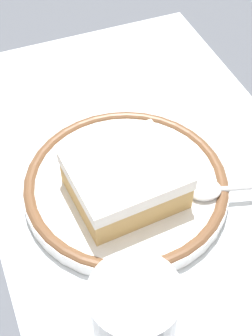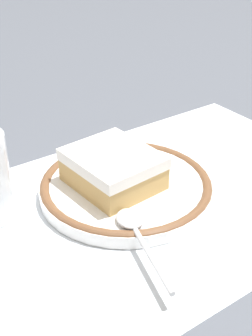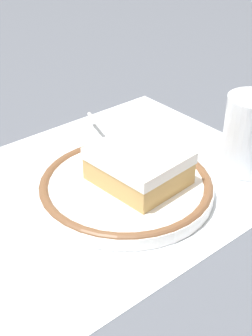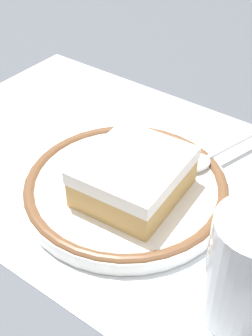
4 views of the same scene
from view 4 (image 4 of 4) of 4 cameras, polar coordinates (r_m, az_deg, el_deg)
The scene contains 6 objects.
ground_plane at distance 0.51m, azimuth -1.37°, elevation 0.12°, with size 2.40×2.40×0.00m, color #4C515B.
placemat at distance 0.51m, azimuth -1.37°, elevation 0.19°, with size 0.48×0.33×0.00m, color silver.
plate at distance 0.47m, azimuth 0.00°, elevation -2.42°, with size 0.20×0.20×0.02m.
cake_slice at distance 0.44m, azimuth 0.94°, elevation -1.02°, with size 0.09×0.11×0.04m.
spoon at distance 0.50m, azimuth 9.63°, elevation 1.24°, with size 0.05×0.13×0.01m.
cup at distance 0.36m, azimuth 14.66°, elevation -12.65°, with size 0.06×0.06×0.10m.
Camera 4 is at (-0.25, 0.31, 0.32)m, focal length 50.19 mm.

